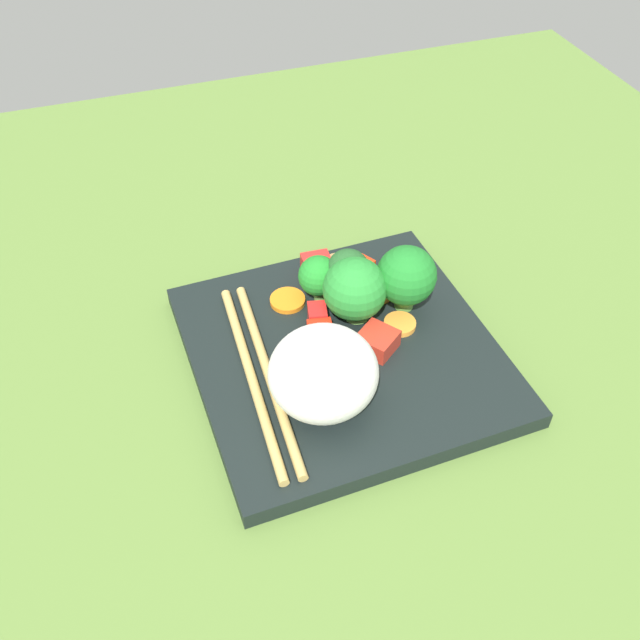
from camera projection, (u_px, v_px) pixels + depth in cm
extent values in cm
cube|color=#597A35|center=(343.00, 367.00, 62.29)|extent=(110.00, 110.00, 2.00)
cube|color=black|center=(343.00, 353.00, 61.02)|extent=(25.87, 25.87, 1.60)
ellipsoid|color=white|center=(323.00, 373.00, 53.66)|extent=(8.99, 9.21, 7.08)
cylinder|color=#5B9146|center=(346.00, 289.00, 64.03)|extent=(2.35, 2.32, 2.36)
sphere|color=#235727|center=(348.00, 270.00, 62.32)|extent=(3.86, 3.86, 3.86)
cylinder|color=#66A243|center=(405.00, 298.00, 63.28)|extent=(2.40, 2.47, 2.27)
sphere|color=#1E7727|center=(406.00, 275.00, 61.07)|extent=(5.26, 5.26, 5.26)
cylinder|color=#649240|center=(315.00, 292.00, 64.17)|extent=(1.55, 1.56, 1.70)
sphere|color=#218429|center=(318.00, 276.00, 62.96)|extent=(3.66, 3.66, 3.66)
cylinder|color=#65A145|center=(357.00, 310.00, 62.39)|extent=(2.69, 2.48, 2.19)
sphere|color=#278530|center=(355.00, 289.00, 60.59)|extent=(5.56, 5.56, 5.56)
cylinder|color=orange|center=(397.00, 286.00, 65.72)|extent=(3.11, 3.11, 0.42)
cylinder|color=orange|center=(400.00, 324.00, 62.06)|extent=(3.89, 3.89, 0.52)
cylinder|color=orange|center=(377.00, 291.00, 65.09)|extent=(4.34, 4.34, 0.53)
cylinder|color=orange|center=(288.00, 300.00, 64.26)|extent=(4.24, 4.24, 0.47)
cube|color=red|center=(321.00, 336.00, 59.99)|extent=(2.51, 2.38, 2.05)
cube|color=red|center=(377.00, 341.00, 59.76)|extent=(4.09, 4.09, 1.72)
cube|color=red|center=(317.00, 267.00, 66.49)|extent=(2.80, 2.79, 1.88)
cube|color=red|center=(360.00, 272.00, 65.69)|extent=(2.80, 2.92, 2.29)
cube|color=red|center=(317.00, 318.00, 61.41)|extent=(2.31, 2.00, 2.22)
ellipsoid|color=tan|center=(338.00, 263.00, 67.24)|extent=(3.37, 3.40, 1.50)
cylinder|color=tan|center=(251.00, 377.00, 57.56)|extent=(20.95, 1.52, 0.79)
cylinder|color=tan|center=(268.00, 373.00, 57.85)|extent=(20.95, 1.52, 0.79)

